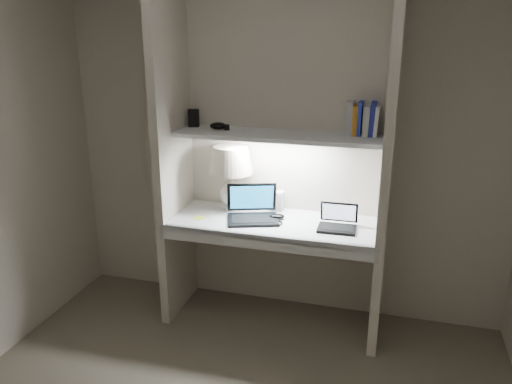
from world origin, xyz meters
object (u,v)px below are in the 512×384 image
(table_lamp, at_px, (231,167))
(speaker, at_px, (276,201))
(laptop_main, at_px, (252,211))
(laptop_netbook, at_px, (338,223))
(book_row, at_px, (362,119))

(table_lamp, height_order, speaker, table_lamp)
(laptop_main, bearing_deg, table_lamp, 125.59)
(laptop_main, relative_size, speaker, 2.96)
(table_lamp, relative_size, laptop_netbook, 1.87)
(book_row, bearing_deg, table_lamp, -177.12)
(laptop_netbook, bearing_deg, table_lamp, 167.48)
(table_lamp, bearing_deg, book_row, 2.88)
(laptop_main, height_order, speaker, laptop_main)
(laptop_main, distance_m, speaker, 0.24)
(book_row, bearing_deg, laptop_main, -164.98)
(table_lamp, height_order, laptop_main, table_lamp)
(speaker, bearing_deg, table_lamp, -168.35)
(laptop_main, xyz_separation_m, book_row, (0.70, 0.19, 0.65))
(table_lamp, bearing_deg, laptop_main, -35.40)
(book_row, bearing_deg, laptop_netbook, -116.20)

